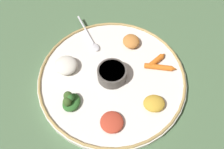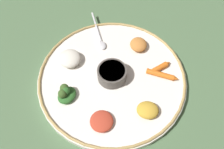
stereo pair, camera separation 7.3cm
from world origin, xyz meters
The scene contains 12 objects.
ground_plane centered at (0.00, 0.00, 0.00)m, with size 2.40×2.40×0.00m, color #4C6B47.
platter centered at (0.00, 0.00, 0.01)m, with size 0.45×0.45×0.02m, color white.
platter_rim centered at (0.00, 0.00, 0.02)m, with size 0.44×0.44×0.01m, color tan.
center_bowl centered at (0.00, 0.00, 0.04)m, with size 0.09×0.09×0.04m.
spoon centered at (-0.15, -0.06, 0.02)m, with size 0.16×0.08×0.01m.
greens_pile centered at (0.08, -0.12, 0.04)m, with size 0.07×0.07×0.04m.
carrot_near_spoon centered at (-0.02, 0.15, 0.03)m, with size 0.03×0.10×0.02m.
carrot_outer centered at (-0.05, 0.14, 0.03)m, with size 0.06×0.07×0.02m.
mound_rice_white centered at (-0.04, -0.14, 0.04)m, with size 0.07×0.07×0.03m, color silver.
mound_lentil_yellow centered at (0.10, 0.11, 0.03)m, with size 0.06×0.05×0.03m, color gold.
mound_berbere_red centered at (0.15, -0.01, 0.03)m, with size 0.06×0.06×0.02m, color #B73D28.
mound_squash centered at (-0.12, 0.07, 0.04)m, with size 0.06×0.05×0.03m, color #C67A38.
Camera 2 is at (0.39, 0.05, 0.66)m, focal length 39.86 mm.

